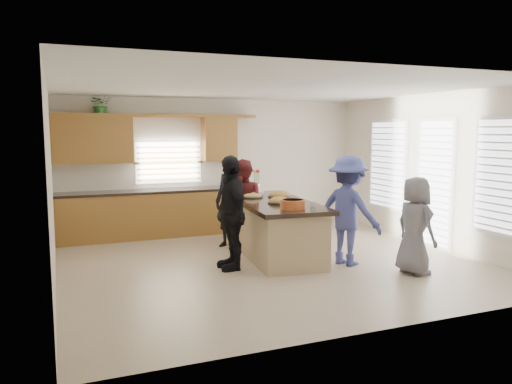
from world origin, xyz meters
name	(u,v)px	position (x,y,z in m)	size (l,w,h in m)	color
floor	(270,262)	(0.00, 0.00, 0.00)	(6.50, 6.50, 0.00)	#BAA98B
room_shell	(271,145)	(0.00, 0.00, 1.90)	(6.52, 6.02, 2.81)	silver
back_cabinetry	(149,192)	(-1.47, 2.73, 0.91)	(4.08, 0.66, 2.46)	olive
right_wall_glazing	(436,174)	(3.22, -0.13, 1.34)	(0.06, 4.00, 2.25)	white
island	(274,229)	(0.24, 0.41, 0.45)	(1.41, 2.80, 0.95)	tan
platter_front	(280,202)	(0.20, 0.08, 0.98)	(0.40, 0.40, 0.16)	black
platter_mid	(280,195)	(0.53, 0.79, 0.98)	(0.43, 0.43, 0.17)	black
platter_back	(252,196)	(0.04, 0.91, 0.98)	(0.40, 0.40, 0.16)	black
salad_bowl	(293,204)	(0.14, -0.52, 1.03)	(0.38, 0.38, 0.14)	#C25623
clear_cup	(313,204)	(0.51, -0.48, 0.99)	(0.09, 0.09, 0.09)	white
plate_stack	(257,193)	(0.31, 1.32, 0.98)	(0.24, 0.24, 0.05)	#AC87C4
flower_vase	(257,181)	(0.35, 1.46, 1.19)	(0.14, 0.14, 0.45)	silver
potted_plant	(101,104)	(-2.32, 2.82, 2.63)	(0.41, 0.36, 0.46)	#2F712D
woman_left_back	(230,202)	(-0.27, 1.24, 0.84)	(0.62, 0.40, 1.69)	black
woman_left_mid	(243,205)	(-0.13, 0.92, 0.82)	(0.79, 0.62, 1.63)	maroon
woman_left_front	(231,213)	(-0.70, -0.11, 0.87)	(1.02, 0.43, 1.75)	black
woman_right_back	(348,211)	(1.11, -0.56, 0.87)	(1.12, 0.65, 1.74)	#3E4487
woman_right_front	(415,226)	(1.74, -1.39, 0.73)	(0.71, 0.46, 1.46)	slate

